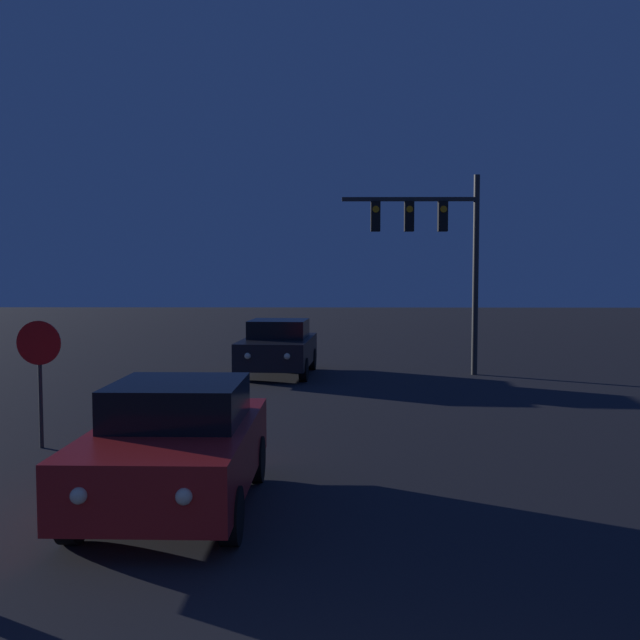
{
  "coord_description": "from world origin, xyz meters",
  "views": [
    {
      "loc": [
        0.16,
        -2.04,
        3.12
      ],
      "look_at": [
        0.0,
        13.32,
        2.08
      ],
      "focal_mm": 40.0,
      "sensor_mm": 36.0,
      "label": 1
    }
  ],
  "objects_px": {
    "car_near": "(176,445)",
    "traffic_signal_mast": "(437,239)",
    "car_far": "(278,347)",
    "stop_sign": "(39,359)"
  },
  "relations": [
    {
      "from": "car_near",
      "to": "traffic_signal_mast",
      "type": "bearing_deg",
      "value": -112.38
    },
    {
      "from": "car_near",
      "to": "car_far",
      "type": "xyz_separation_m",
      "value": [
        0.5,
        12.21,
        0.0
      ]
    },
    {
      "from": "car_far",
      "to": "traffic_signal_mast",
      "type": "xyz_separation_m",
      "value": [
        4.78,
        0.07,
        3.26
      ]
    },
    {
      "from": "car_near",
      "to": "stop_sign",
      "type": "distance_m",
      "value": 4.46
    },
    {
      "from": "car_near",
      "to": "car_far",
      "type": "relative_size",
      "value": 0.98
    },
    {
      "from": "car_far",
      "to": "stop_sign",
      "type": "xyz_separation_m",
      "value": [
        -3.57,
        -9.06,
        0.75
      ]
    },
    {
      "from": "car_far",
      "to": "stop_sign",
      "type": "distance_m",
      "value": 9.77
    },
    {
      "from": "stop_sign",
      "to": "car_near",
      "type": "bearing_deg",
      "value": -45.69
    },
    {
      "from": "car_near",
      "to": "stop_sign",
      "type": "relative_size",
      "value": 1.81
    },
    {
      "from": "stop_sign",
      "to": "car_far",
      "type": "bearing_deg",
      "value": 68.47
    }
  ]
}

